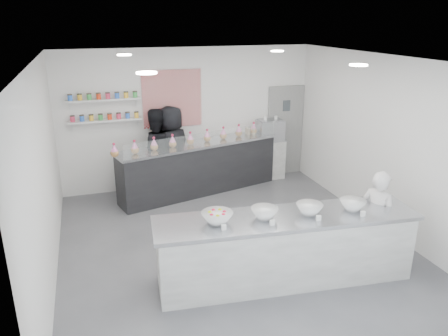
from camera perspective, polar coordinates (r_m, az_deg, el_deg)
The scene contains 26 objects.
floor at distance 7.36m, azimuth 1.15°, elevation -9.99°, with size 6.00×6.00×0.00m, color #515156.
ceiling at distance 6.46m, azimuth 1.33°, elevation 13.95°, with size 6.00×6.00×0.00m, color white.
back_wall at distance 9.55m, azimuth -4.64°, elevation 6.48°, with size 5.50×5.50×0.00m, color white.
left_wall at distance 6.46m, azimuth -22.52°, elevation -1.19°, with size 6.00×6.00×0.00m, color white.
right_wall at distance 8.05m, azimuth 20.12°, elevation 2.95°, with size 6.00×6.00×0.00m, color white.
back_door at distance 10.37m, azimuth 7.96°, elevation 4.83°, with size 0.88×0.04×2.10m, color gray.
pattern_panel at distance 9.36m, azimuth -6.79°, elevation 8.97°, with size 1.25×0.03×1.20m, color #A80A10.
jar_shelf_lower at distance 9.20m, azimuth -15.23°, elevation 6.03°, with size 1.45×0.22×0.04m, color silver.
jar_shelf_upper at distance 9.12m, azimuth -15.46°, elevation 8.60°, with size 1.45×0.22×0.04m, color silver.
preserve_jars at distance 9.13m, azimuth -15.38°, elevation 7.71°, with size 1.45×0.10×0.56m, color #E83C5E, non-canonical shape.
downlight_0 at distance 5.16m, azimuth -10.08°, elevation 12.14°, with size 0.24×0.24×0.02m, color white.
downlight_1 at distance 6.20m, azimuth 17.17°, elevation 12.73°, with size 0.24×0.24×0.02m, color white.
downlight_2 at distance 7.73m, azimuth -12.91°, elevation 14.21°, with size 0.24×0.24×0.02m, color white.
downlight_3 at distance 8.46m, azimuth 6.97°, elevation 14.92°, with size 0.24×0.24×0.02m, color white.
prep_counter at distance 6.30m, azimuth 8.00°, elevation -10.35°, with size 3.67×0.83×1.00m, color #9C9B97.
back_bar at distance 9.27m, azimuth -3.23°, elevation 0.00°, with size 3.54×0.65×1.10m, color black.
sneeze_guard at distance 8.80m, azimuth -2.34°, elevation 3.73°, with size 3.49×0.01×0.30m, color white.
espresso_ledge at distance 10.07m, azimuth 4.42°, elevation 1.07°, with size 1.26×0.40×0.93m, color #9C9B97.
espresso_machine at distance 9.99m, azimuth 6.04°, elevation 4.97°, with size 0.58×0.40×0.44m, color #93969E.
cup_stacks at distance 9.83m, azimuth 3.43°, elevation 4.39°, with size 0.24×0.24×0.31m, color tan, non-canonical shape.
prep_bowls at distance 6.04m, azimuth 8.25°, elevation -5.60°, with size 2.32×0.47×0.15m, color white, non-canonical shape.
label_cards at distance 5.68m, azimuth 10.89°, elevation -7.88°, with size 2.01×0.04×0.07m, color white, non-canonical shape.
cookie_bags at distance 9.07m, azimuth -3.31°, elevation 4.09°, with size 3.75×0.15×0.27m, color #FF83D0, non-canonical shape.
woman_prep at distance 6.94m, azimuth 19.36°, elevation -6.19°, with size 0.54×0.36×1.49m, color silver.
staff_left at distance 9.22m, azimuth -8.96°, elevation 2.10°, with size 0.89×0.69×1.83m, color black.
staff_right at distance 9.28m, azimuth -6.81°, elevation 2.40°, with size 0.91×0.59×1.86m, color black.
Camera 1 is at (-2.10, -6.08, 3.59)m, focal length 35.00 mm.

